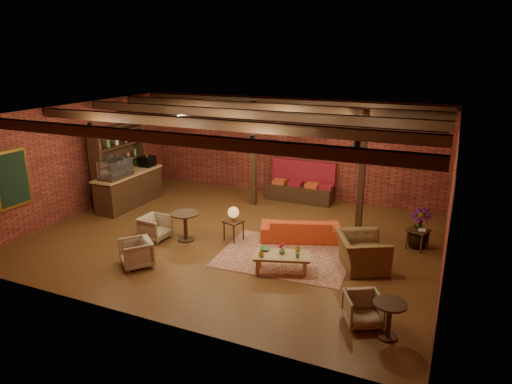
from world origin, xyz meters
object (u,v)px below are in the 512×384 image
at_px(plant_tall, 423,189).
at_px(armchair_right, 362,247).
at_px(armchair_far, 363,308).
at_px(round_table_right, 389,314).
at_px(armchair_b, 136,252).
at_px(sofa, 300,229).
at_px(side_table_book, 418,231).
at_px(side_table_lamp, 233,215).
at_px(coffee_table, 281,256).
at_px(round_table_left, 185,222).
at_px(armchair_a, 155,227).

bearing_deg(plant_tall, armchair_right, -122.12).
relative_size(armchair_far, plant_tall, 0.21).
xyz_separation_m(round_table_right, armchair_far, (-0.47, 0.23, -0.12)).
bearing_deg(armchair_b, round_table_right, 35.36).
bearing_deg(armchair_b, sofa, 85.45).
bearing_deg(side_table_book, armchair_b, -148.41).
distance_m(sofa, round_table_right, 4.31).
bearing_deg(side_table_lamp, side_table_book, 16.75).
distance_m(side_table_lamp, armchair_right, 3.30).
bearing_deg(armchair_right, armchair_b, 86.14).
height_order(round_table_right, plant_tall, plant_tall).
xyz_separation_m(side_table_lamp, armchair_far, (3.74, -2.42, -0.36)).
bearing_deg(sofa, side_table_book, 172.12).
bearing_deg(side_table_book, coffee_table, -136.85).
bearing_deg(plant_tall, armchair_b, -147.58).
xyz_separation_m(armchair_right, plant_tall, (1.04, 1.66, 0.99)).
relative_size(round_table_left, round_table_right, 1.12).
bearing_deg(coffee_table, armchair_b, -161.21).
xyz_separation_m(armchair_right, round_table_right, (0.93, -2.40, -0.06)).
distance_m(coffee_table, armchair_b, 3.23).
distance_m(side_table_lamp, round_table_left, 1.23).
bearing_deg(armchair_far, round_table_right, -54.27).
relative_size(armchair_a, side_table_book, 1.16).
bearing_deg(armchair_far, armchair_b, 149.28).
distance_m(sofa, armchair_right, 2.01).
bearing_deg(armchair_a, side_table_lamp, -65.01).
height_order(sofa, round_table_left, round_table_left).
bearing_deg(armchair_a, armchair_right, -81.33).
distance_m(sofa, side_table_book, 2.86).
xyz_separation_m(side_table_lamp, side_table_book, (4.33, 1.30, -0.21)).
relative_size(coffee_table, armchair_a, 1.97).
height_order(armchair_a, armchair_right, armchair_right).
bearing_deg(armchair_b, armchair_a, 150.33).
xyz_separation_m(sofa, round_table_right, (2.68, -3.37, 0.15)).
height_order(side_table_lamp, armchair_right, armchair_right).
height_order(round_table_left, armchair_b, round_table_left).
height_order(armchair_far, plant_tall, plant_tall).
height_order(sofa, side_table_book, sofa).
xyz_separation_m(coffee_table, armchair_far, (2.02, -1.28, -0.05)).
xyz_separation_m(coffee_table, armchair_b, (-3.06, -1.04, -0.03)).
height_order(sofa, side_table_lamp, side_table_lamp).
xyz_separation_m(armchair_b, plant_tall, (5.67, 3.60, 1.15)).
bearing_deg(armchair_right, plant_tall, -58.71).
distance_m(armchair_a, armchair_b, 1.52).
bearing_deg(sofa, coffee_table, 76.01).
distance_m(sofa, round_table_left, 2.92).
bearing_deg(coffee_table, side_table_lamp, 146.38).
bearing_deg(round_table_right, armchair_far, 153.80).
distance_m(round_table_left, armchair_a, 0.81).
bearing_deg(armchair_b, plant_tall, 72.60).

